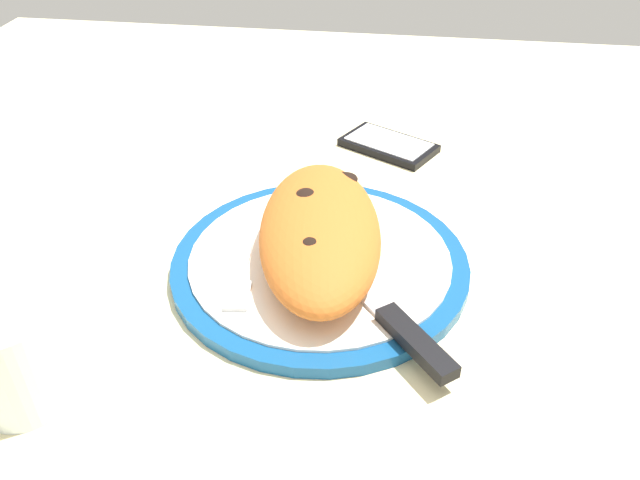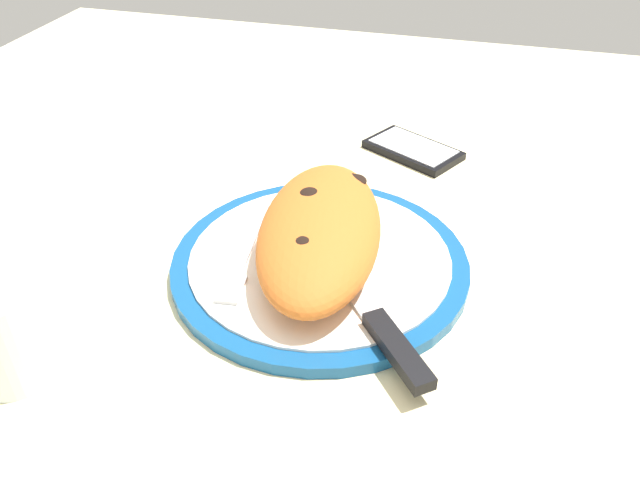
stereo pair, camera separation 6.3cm
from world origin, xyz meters
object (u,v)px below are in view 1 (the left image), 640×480
at_px(calzone, 319,233).
at_px(knife, 396,323).
at_px(water_glass, 16,365).
at_px(fork, 244,264).
at_px(smartphone, 389,145).
at_px(plate, 320,263).

bearing_deg(calzone, knife, 42.09).
height_order(calzone, water_glass, water_glass).
distance_m(calzone, fork, 0.08).
bearing_deg(water_glass, fork, 141.98).
distance_m(calzone, smartphone, 0.28).
relative_size(plate, water_glass, 3.42).
xyz_separation_m(calzone, knife, (0.09, 0.08, -0.03)).
bearing_deg(knife, water_glass, -69.44).
xyz_separation_m(knife, water_glass, (0.11, -0.29, 0.02)).
distance_m(knife, smartphone, 0.37).
xyz_separation_m(calzone, smartphone, (-0.27, 0.05, -0.04)).
relative_size(plate, calzone, 1.14).
bearing_deg(smartphone, plate, -11.18).
relative_size(plate, knife, 1.69).
height_order(fork, knife, knife).
relative_size(smartphone, water_glass, 1.60).
bearing_deg(plate, smartphone, 168.82).
height_order(fork, smartphone, fork).
relative_size(knife, smartphone, 1.27).
relative_size(plate, fork, 1.77).
height_order(knife, smartphone, knife).
xyz_separation_m(fork, water_glass, (0.17, -0.14, 0.02)).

